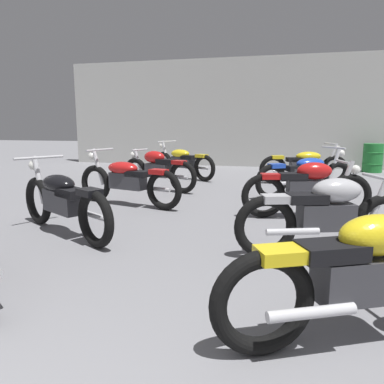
{
  "coord_description": "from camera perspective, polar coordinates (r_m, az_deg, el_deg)",
  "views": [
    {
      "loc": [
        1.13,
        0.08,
        1.39
      ],
      "look_at": [
        0.0,
        4.57,
        0.55
      ],
      "focal_mm": 34.61,
      "sensor_mm": 36.0,
      "label": 1
    }
  ],
  "objects": [
    {
      "name": "back_wall",
      "position": [
        12.84,
        9.29,
        11.95
      ],
      "size": [
        13.09,
        0.24,
        3.6
      ],
      "primitive_type": "cube",
      "color": "#B2B2AD",
      "rests_on": "ground"
    },
    {
      "name": "motorcycle_right_row_4",
      "position": [
        7.55,
        17.17,
        2.67
      ],
      "size": [
        1.9,
        1.25,
        0.97
      ],
      "color": "black",
      "rests_on": "ground"
    },
    {
      "name": "motorcycle_right_row_1",
      "position": [
        2.61,
        24.71,
        -11.54
      ],
      "size": [
        1.82,
        0.96,
        0.88
      ],
      "color": "black",
      "rests_on": "ground"
    },
    {
      "name": "motorcycle_right_row_5",
      "position": [
        9.35,
        16.93,
        4.06
      ],
      "size": [
        2.11,
        0.88,
        0.97
      ],
      "color": "black",
      "rests_on": "ground"
    },
    {
      "name": "motorcycle_left_row_2",
      "position": [
        4.99,
        -19.29,
        -1.15
      ],
      "size": [
        1.94,
        1.2,
        0.97
      ],
      "color": "black",
      "rests_on": "ground"
    },
    {
      "name": "motorcycle_left_row_5",
      "position": [
        9.74,
        -1.46,
        4.73
      ],
      "size": [
        1.96,
        1.17,
        0.97
      ],
      "color": "black",
      "rests_on": "ground"
    },
    {
      "name": "motorcycle_left_row_3",
      "position": [
        6.53,
        -9.96,
        1.86
      ],
      "size": [
        2.13,
        0.82,
        0.97
      ],
      "color": "black",
      "rests_on": "ground"
    },
    {
      "name": "motorcycle_left_row_4",
      "position": [
        8.0,
        -5.28,
        3.53
      ],
      "size": [
        1.89,
        0.79,
        0.88
      ],
      "color": "black",
      "rests_on": "ground"
    },
    {
      "name": "motorcycle_right_row_3",
      "position": [
        5.83,
        17.37,
        0.61
      ],
      "size": [
        1.94,
        0.68,
        0.88
      ],
      "color": "black",
      "rests_on": "ground"
    },
    {
      "name": "oil_drum",
      "position": [
        12.35,
        26.08,
        4.74
      ],
      "size": [
        0.59,
        0.59,
        0.85
      ],
      "color": "#1E722D",
      "rests_on": "ground"
    },
    {
      "name": "motorcycle_right_row_2",
      "position": [
        4.17,
        20.07,
        -3.24
      ],
      "size": [
        1.9,
        0.77,
        0.88
      ],
      "color": "black",
      "rests_on": "ground"
    }
  ]
}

